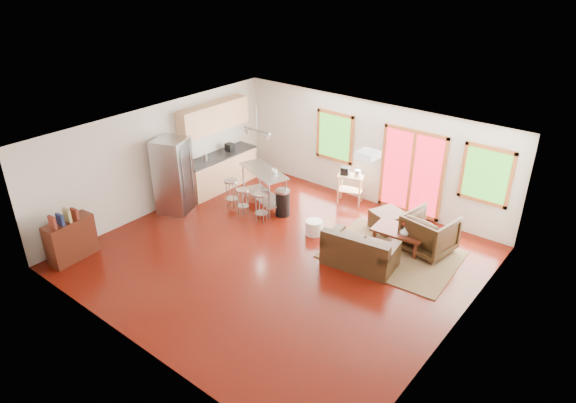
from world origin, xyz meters
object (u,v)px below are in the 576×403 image
Objects in this scene: loveseat at (359,252)px; island at (264,181)px; rug at (392,254)px; refrigerator at (174,176)px; ottoman at (388,221)px; coffee_table at (400,232)px; kitchen_cart at (350,179)px; armchair at (430,231)px.

loveseat is 3.42m from island.
refrigerator reaches higher than rug.
ottoman is 3.19m from island.
loveseat is 1.33× the size of coffee_table.
kitchen_cart reaches higher than ottoman.
armchair is at bearing 25.48° from coffee_table.
armchair reaches higher than loveseat.
island reaches higher than coffee_table.
loveseat reaches higher than rug.
armchair is 4.21m from island.
island is at bearing -137.59° from kitchen_cart.
refrigerator reaches higher than kitchen_cart.
coffee_table is 0.71× the size of island.
armchair is 1.47× the size of ottoman.
refrigerator reaches higher than armchair.
loveseat is (-0.35, -0.77, 0.29)m from rug.
ottoman is at bearing 15.75° from island.
armchair is 1.02× the size of kitchen_cart.
loveseat is at bearing -105.86° from coffee_table.
refrigerator is at bearing -133.88° from island.
kitchen_cart is (-1.71, 2.28, 0.35)m from loveseat.
ottoman is at bearing -6.03° from armchair.
armchair is at bearing -19.35° from kitchen_cart.
island is at bearing -164.25° from ottoman.
refrigerator is at bearing -178.84° from loveseat.
rug is at bearing -36.24° from kitchen_cart.
loveseat is 0.83× the size of refrigerator.
island is 2.16m from kitchen_cart.
loveseat is at bearing 66.97° from armchair.
refrigerator is 1.94× the size of kitchen_cart.
kitchen_cart is (1.59, 1.45, -0.00)m from island.
island is (-3.65, 0.05, 0.64)m from rug.
kitchen_cart is at bearing 42.41° from island.
armchair reaches higher than kitchen_cart.
armchair reaches higher than rug.
loveseat is 1.59× the size of armchair.
kitchen_cart is at bearing 22.54° from refrigerator.
ottoman is (-0.26, 1.69, -0.08)m from loveseat.
armchair reaches higher than island.
armchair is (0.52, 0.60, 0.47)m from rug.
rug is 3.71m from island.
loveseat is at bearing -114.42° from rug.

